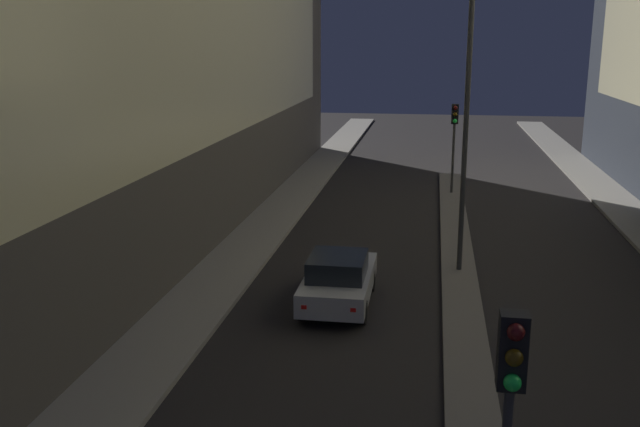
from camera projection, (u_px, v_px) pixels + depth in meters
The scene contains 5 objects.
median_strip at pixel (459, 274), 22.13m from camera, with size 1.08×33.35×0.15m.
traffic_light_near at pixel (509, 403), 8.09m from camera, with size 0.32×0.42×4.12m.
traffic_light_mid at pixel (454, 128), 32.70m from camera, with size 0.32×0.42×4.12m.
street_lamp at pixel (468, 75), 20.93m from camera, with size 0.55×0.55×8.69m.
car_left_lane at pixel (339, 280), 19.55m from camera, with size 1.77×4.03×1.51m.
Camera 1 is at (-0.97, -3.77, 7.22)m, focal length 40.00 mm.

